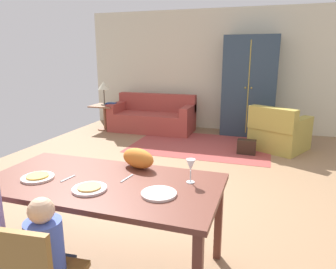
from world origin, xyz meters
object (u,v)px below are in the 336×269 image
object	(u,v)px
plate_near_child	(89,189)
book_lower	(111,105)
armoire	(249,87)
wine_glass	(191,166)
book_upper	(111,103)
armchair	(279,133)
table_lamp	(104,86)
plate_near_woman	(159,194)
plate_near_man	(38,178)
handbag	(247,147)
cat	(138,158)
couch	(153,118)
side_table	(105,114)
dining_table	(103,189)

from	to	relation	value
plate_near_child	book_lower	xyz separation A→B (m)	(-2.25, 4.53, -0.18)
armoire	book_lower	size ratio (longest dim) A/B	9.55
plate_near_child	wine_glass	distance (m)	0.76
book_upper	armchair	bearing A→B (deg)	-7.51
book_upper	table_lamp	bearing A→B (deg)	-167.17
plate_near_woman	book_upper	xyz separation A→B (m)	(-2.78, 4.50, -0.15)
plate_near_man	handbag	world-z (taller)	plate_near_man
cat	book_upper	bearing A→B (deg)	140.31
armchair	plate_near_child	bearing A→B (deg)	-108.69
book_lower	plate_near_woman	bearing A→B (deg)	-58.32
armoire	handbag	size ratio (longest dim) A/B	6.56
couch	side_table	size ratio (longest dim) A/B	3.23
wine_glass	armoire	world-z (taller)	armoire
plate_near_woman	side_table	xyz separation A→B (m)	(-2.93, 4.47, -0.39)
dining_table	cat	xyz separation A→B (m)	(0.15, 0.36, 0.16)
couch	armoire	xyz separation A→B (m)	(2.09, 0.30, 0.75)
plate_near_child	book_lower	bearing A→B (deg)	116.35
plate_near_woman	handbag	world-z (taller)	plate_near_woman
plate_near_child	book_upper	size ratio (longest dim) A/B	1.14
plate_near_man	armchair	xyz separation A→B (m)	(1.89, 4.04, -0.45)
plate_near_child	book_upper	world-z (taller)	plate_near_child
plate_near_child	plate_near_woman	bearing A→B (deg)	9.05
side_table	book_upper	bearing A→B (deg)	12.83
dining_table	handbag	bearing A→B (deg)	76.05
dining_table	plate_near_man	size ratio (longest dim) A/B	7.31
plate_near_woman	cat	distance (m)	0.58
table_lamp	book_upper	distance (m)	0.42
wine_glass	table_lamp	size ratio (longest dim) A/B	0.34
plate_near_child	handbag	bearing A→B (deg)	76.71
dining_table	wine_glass	world-z (taller)	wine_glass
couch	handbag	bearing A→B (deg)	-27.75
plate_near_man	wine_glass	bearing A→B (deg)	14.50
book_upper	plate_near_man	bearing A→B (deg)	-68.57
cat	table_lamp	world-z (taller)	table_lamp
armoire	dining_table	bearing A→B (deg)	-98.67
cat	table_lamp	xyz separation A→B (m)	(-2.58, 4.01, 0.16)
couch	book_lower	distance (m)	0.99
armoire	armchair	bearing A→B (deg)	-57.75
wine_glass	couch	xyz separation A→B (m)	(-2.00, 4.45, -0.59)
dining_table	book_lower	distance (m)	4.90
plate_near_man	side_table	bearing A→B (deg)	113.26
armoire	handbag	bearing A→B (deg)	-85.69
book_upper	handbag	bearing A→B (deg)	-16.59
wine_glass	book_upper	size ratio (longest dim) A/B	0.85
cat	side_table	world-z (taller)	cat
couch	table_lamp	size ratio (longest dim) A/B	3.47
dining_table	table_lamp	bearing A→B (deg)	119.10
side_table	cat	bearing A→B (deg)	-57.23
plate_near_child	wine_glass	bearing A→B (deg)	28.70
plate_near_child	side_table	size ratio (longest dim) A/B	0.43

